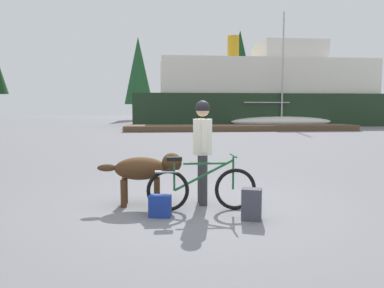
{
  "coord_description": "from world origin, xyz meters",
  "views": [
    {
      "loc": [
        -0.66,
        -5.77,
        1.62
      ],
      "look_at": [
        0.06,
        1.46,
        0.91
      ],
      "focal_mm": 34.33,
      "sensor_mm": 36.0,
      "label": 1
    }
  ],
  "objects_px": {
    "dog": "(145,169)",
    "ferry_boat": "(264,94)",
    "sailboat_moored": "(281,121)",
    "bicycle": "(201,188)",
    "backpack": "(252,204)",
    "person_cyclist": "(203,142)",
    "handbag_pannier": "(160,206)"
  },
  "relations": [
    {
      "from": "person_cyclist",
      "to": "sailboat_moored",
      "type": "relative_size",
      "value": 0.18
    },
    {
      "from": "handbag_pannier",
      "to": "ferry_boat",
      "type": "distance_m",
      "value": 31.92
    },
    {
      "from": "bicycle",
      "to": "backpack",
      "type": "height_order",
      "value": "bicycle"
    },
    {
      "from": "bicycle",
      "to": "backpack",
      "type": "xyz_separation_m",
      "value": [
        0.67,
        -0.54,
        -0.14
      ]
    },
    {
      "from": "backpack",
      "to": "sailboat_moored",
      "type": "relative_size",
      "value": 0.05
    },
    {
      "from": "backpack",
      "to": "ferry_boat",
      "type": "xyz_separation_m",
      "value": [
        9.21,
        30.28,
        2.74
      ]
    },
    {
      "from": "bicycle",
      "to": "handbag_pannier",
      "type": "relative_size",
      "value": 5.31
    },
    {
      "from": "backpack",
      "to": "bicycle",
      "type": "bearing_deg",
      "value": 141.01
    },
    {
      "from": "bicycle",
      "to": "ferry_boat",
      "type": "relative_size",
      "value": 0.07
    },
    {
      "from": "dog",
      "to": "backpack",
      "type": "height_order",
      "value": "dog"
    },
    {
      "from": "dog",
      "to": "sailboat_moored",
      "type": "height_order",
      "value": "sailboat_moored"
    },
    {
      "from": "bicycle",
      "to": "backpack",
      "type": "bearing_deg",
      "value": -38.99
    },
    {
      "from": "person_cyclist",
      "to": "ferry_boat",
      "type": "distance_m",
      "value": 30.97
    },
    {
      "from": "person_cyclist",
      "to": "ferry_boat",
      "type": "relative_size",
      "value": 0.07
    },
    {
      "from": "person_cyclist",
      "to": "ferry_boat",
      "type": "height_order",
      "value": "ferry_boat"
    },
    {
      "from": "handbag_pannier",
      "to": "sailboat_moored",
      "type": "distance_m",
      "value": 27.61
    },
    {
      "from": "dog",
      "to": "sailboat_moored",
      "type": "distance_m",
      "value": 27.04
    },
    {
      "from": "bicycle",
      "to": "handbag_pannier",
      "type": "distance_m",
      "value": 0.73
    },
    {
      "from": "person_cyclist",
      "to": "dog",
      "type": "relative_size",
      "value": 1.25
    },
    {
      "from": "dog",
      "to": "sailboat_moored",
      "type": "bearing_deg",
      "value": 65.97
    },
    {
      "from": "ferry_boat",
      "to": "sailboat_moored",
      "type": "bearing_deg",
      "value": -86.96
    },
    {
      "from": "dog",
      "to": "ferry_boat",
      "type": "distance_m",
      "value": 31.29
    },
    {
      "from": "dog",
      "to": "backpack",
      "type": "xyz_separation_m",
      "value": [
        1.55,
        -1.0,
        -0.37
      ]
    },
    {
      "from": "bicycle",
      "to": "dog",
      "type": "height_order",
      "value": "bicycle"
    },
    {
      "from": "bicycle",
      "to": "handbag_pannier",
      "type": "height_order",
      "value": "bicycle"
    },
    {
      "from": "bicycle",
      "to": "person_cyclist",
      "type": "xyz_separation_m",
      "value": [
        0.08,
        0.43,
        0.69
      ]
    },
    {
      "from": "person_cyclist",
      "to": "dog",
      "type": "height_order",
      "value": "person_cyclist"
    },
    {
      "from": "bicycle",
      "to": "dog",
      "type": "distance_m",
      "value": 1.01
    },
    {
      "from": "person_cyclist",
      "to": "backpack",
      "type": "relative_size",
      "value": 3.78
    },
    {
      "from": "sailboat_moored",
      "to": "dog",
      "type": "bearing_deg",
      "value": -114.03
    },
    {
      "from": "dog",
      "to": "ferry_boat",
      "type": "relative_size",
      "value": 0.06
    },
    {
      "from": "person_cyclist",
      "to": "sailboat_moored",
      "type": "height_order",
      "value": "sailboat_moored"
    }
  ]
}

